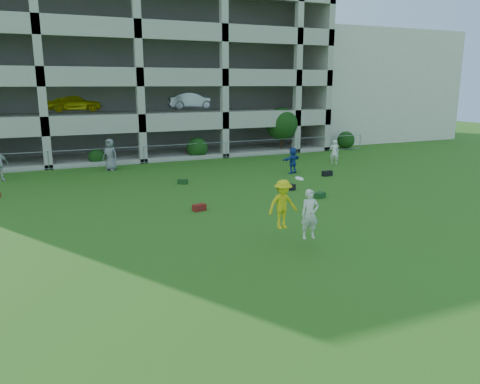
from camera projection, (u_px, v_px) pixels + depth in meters
name	position (u px, v px, depth m)	size (l,w,h in m)	color
ground	(279.00, 255.00, 14.74)	(100.00, 100.00, 0.00)	#235114
stucco_building	(346.00, 86.00, 47.64)	(16.00, 14.00, 10.00)	beige
bystander_c	(110.00, 155.00, 28.96)	(0.96, 0.62, 1.96)	slate
bystander_d	(293.00, 160.00, 28.03)	(1.46, 0.47, 1.58)	#204294
bystander_e	(334.00, 152.00, 31.10)	(0.60, 0.40, 1.66)	white
bag_red_a	(199.00, 207.00, 19.83)	(0.55, 0.30, 0.28)	#531A0E
bag_green_c	(320.00, 195.00, 22.08)	(0.50, 0.35, 0.26)	#153C1A
crate_d	(291.00, 187.00, 23.68)	(0.35, 0.35, 0.30)	black
bag_black_e	(327.00, 173.00, 27.32)	(0.60, 0.30, 0.30)	black
bag_green_g	(183.00, 182.00, 25.14)	(0.50, 0.30, 0.25)	#143815
frisbee_contest	(290.00, 207.00, 15.23)	(1.56, 1.12, 2.04)	gold
parking_garage	(117.00, 74.00, 38.03)	(30.00, 14.00, 12.00)	#9E998C
fence	(144.00, 154.00, 31.51)	(36.06, 0.06, 1.20)	gray
shrub_row	(204.00, 137.00, 33.75)	(34.38, 2.52, 3.50)	#163D11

